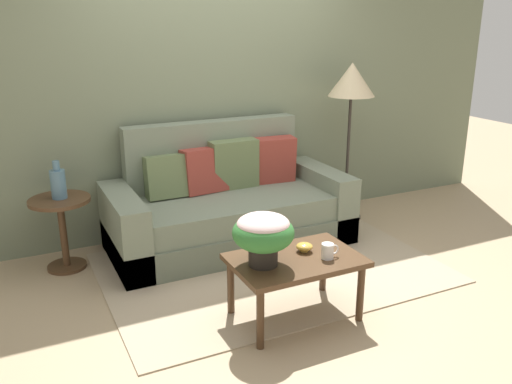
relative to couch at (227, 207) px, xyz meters
name	(u,v)px	position (x,y,z in m)	size (l,w,h in m)	color
ground_plane	(269,267)	(0.10, -0.62, -0.33)	(14.00, 14.00, 0.00)	tan
wall_back	(214,89)	(0.10, 0.50, 0.97)	(6.40, 0.12, 2.61)	slate
area_rug	(270,268)	(0.10, -0.65, -0.33)	(2.60, 1.80, 0.01)	tan
couch	(227,207)	(0.00, 0.00, 0.00)	(2.07, 0.95, 1.05)	#626B59
coffee_table	(295,266)	(-0.09, -1.37, 0.04)	(0.84, 0.56, 0.43)	#442D1B
side_table	(62,221)	(-1.37, 0.08, 0.07)	(0.47, 0.47, 0.59)	#4C331E
floor_lamp	(351,88)	(1.30, 0.05, 0.97)	(0.44, 0.44, 1.53)	#2D2823
potted_plant	(263,233)	(-0.33, -1.37, 0.32)	(0.39, 0.39, 0.34)	black
coffee_mug	(328,251)	(0.09, -1.47, 0.15)	(0.13, 0.08, 0.10)	white
snack_bowl	(304,247)	(0.01, -1.31, 0.14)	(0.11, 0.11, 0.06)	gold
table_vase	(58,183)	(-1.37, 0.09, 0.38)	(0.12, 0.12, 0.30)	slate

